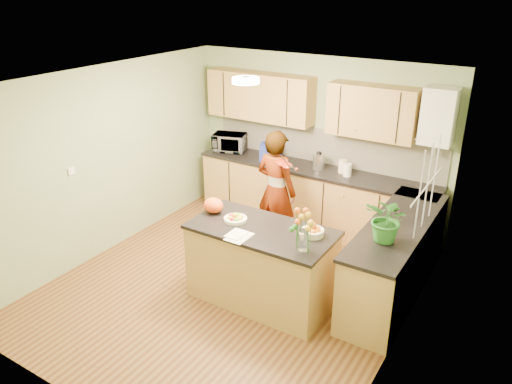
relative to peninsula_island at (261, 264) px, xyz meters
The scene contains 28 objects.
floor 0.64m from the peninsula_island, behind, with size 4.50×4.50×0.00m, color #573119.
ceiling 2.08m from the peninsula_island, behind, with size 4.00×4.50×0.02m, color white.
wall_back 2.48m from the peninsula_island, 100.56° to the left, with size 4.00×0.02×2.50m, color gray.
wall_front 2.36m from the peninsula_island, 101.16° to the right, with size 4.00×0.02×2.50m, color gray.
wall_left 2.55m from the peninsula_island, behind, with size 0.02×4.50×2.50m, color gray.
wall_right 1.75m from the peninsula_island, ahead, with size 0.02×4.50×2.50m, color gray.
back_counter 2.04m from the peninsula_island, 99.34° to the left, with size 3.64×0.62×0.94m.
right_counter 1.56m from the peninsula_island, 35.77° to the left, with size 0.62×2.24×0.94m.
splashback 2.44m from the peninsula_island, 98.20° to the left, with size 3.60×0.02×0.52m, color white.
upper_cabinets 2.62m from the peninsula_island, 105.81° to the left, with size 3.20×0.34×0.70m.
boiler 2.88m from the peninsula_island, 59.50° to the left, with size 0.40×0.30×0.86m.
window_right 2.01m from the peninsula_island, 23.03° to the left, with size 0.01×1.30×1.05m.
light_switch 2.61m from the peninsula_island, 167.49° to the right, with size 0.02×0.09×0.09m, color white.
ceiling_lamp 2.07m from the peninsula_island, 139.85° to the left, with size 0.30×0.30×0.07m.
peninsula_island is the anchor object (origin of this frame).
fruit_dish 0.61m from the peninsula_island, behind, with size 0.26×0.26×0.09m.
orange_bowl 0.78m from the peninsula_island, 15.26° to the left, with size 0.24×0.24×0.14m.
flower_vase 1.00m from the peninsula_island, 16.70° to the right, with size 0.26×0.26×0.48m.
orange_bag 0.89m from the peninsula_island, behind, with size 0.24×0.20×0.18m, color #FB4E14.
papers 0.57m from the peninsula_island, 108.43° to the right, with size 0.22×0.29×0.01m, color white.
violinist 1.35m from the peninsula_island, 112.57° to the left, with size 0.61×0.40×1.68m, color tan.
violin 1.35m from the peninsula_island, 106.94° to the left, with size 0.54×0.22×0.11m, color #4D1004, non-canonical shape.
microwave 2.79m from the peninsula_island, 132.10° to the left, with size 0.50×0.34×0.28m, color white.
blue_box 2.33m from the peninsula_island, 117.76° to the left, with size 0.32×0.23×0.25m, color navy.
kettle 2.13m from the peninsula_island, 97.58° to the left, with size 0.16×0.16×0.31m.
jar_cream 2.14m from the peninsula_island, 87.55° to the left, with size 0.12×0.12×0.19m, color #F4E7C3.
jar_white 2.06m from the peninsula_island, 84.26° to the left, with size 0.12×0.12×0.18m, color white.
potted_plant 1.52m from the peninsula_island, 18.60° to the left, with size 0.45×0.39×0.50m, color #297125.
Camera 1 is at (2.97, -4.27, 3.48)m, focal length 35.00 mm.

